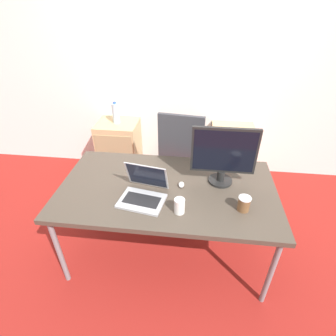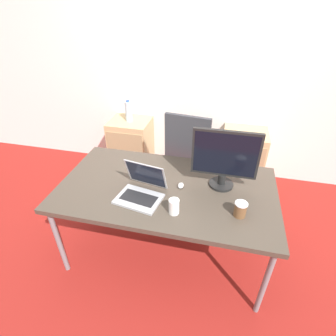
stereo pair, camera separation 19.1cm
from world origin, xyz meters
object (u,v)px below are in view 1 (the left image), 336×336
Objects in this scene: laptop_center at (143,192)px; mouse at (181,185)px; cabinet_left at (120,148)px; coffee_cup_white at (179,206)px; water_bottle at (116,113)px; office_chair at (183,166)px; cabinet_right at (230,155)px; monitor at (224,155)px; coffee_cup_brown at (244,204)px.

mouse is (0.27, 0.17, -0.04)m from laptop_center.
coffee_cup_white is (0.89, -1.51, 0.44)m from cabinet_left.
mouse is (0.88, -1.21, -0.08)m from water_bottle.
office_chair is 1.56× the size of cabinet_right.
water_bottle is 1.51m from laptop_center.
coffee_cup_brown is (0.15, -0.32, -0.20)m from monitor.
water_bottle is (-0.85, 0.44, 0.41)m from office_chair.
cabinet_left is 2.70× the size of water_bottle.
mouse is (0.88, -1.21, 0.40)m from cabinet_left.
office_chair is at bearing 92.26° from mouse.
cabinet_left is at bearing -90.00° from water_bottle.
mouse is 0.60× the size of coffee_cup_white.
water_bottle is at bearing 126.04° from mouse.
coffee_cup_white reaches higher than mouse.
laptop_center is 0.73× the size of monitor.
coffee_cup_brown is at bearing -46.92° from cabinet_left.
monitor is (0.34, -0.67, 0.57)m from office_chair.
monitor reaches higher than cabinet_right.
coffee_cup_brown is (0.45, 0.08, -0.00)m from coffee_cup_white.
water_bottle is at bearing 152.58° from office_chair.
mouse is (-0.31, -0.10, -0.24)m from monitor.
cabinet_left is 1.75m from monitor.
office_chair reaches higher than coffee_cup_brown.
monitor is at bearing 52.74° from coffee_cup_white.
cabinet_right is at bearing -0.09° from water_bottle.
cabinet_left is 1.94× the size of laptop_center.
water_bottle is at bearing 90.00° from cabinet_left.
office_chair is 9.61× the size of coffee_cup_white.
cabinet_right is at bearing 0.00° from cabinet_left.
office_chair is 1.04m from laptop_center.
laptop_center is at bearing -66.21° from water_bottle.
cabinet_left is at bearing 126.09° from mouse.
coffee_cup_brown is at bearing -25.85° from mouse.
laptop_center is 3.30× the size of coffee_cup_brown.
office_chair is at bearing -141.95° from cabinet_right.
monitor is 0.40m from coffee_cup_brown.
office_chair is at bearing -27.30° from cabinet_left.
monitor is at bearing -63.04° from office_chair.
mouse reaches higher than cabinet_left.
office_chair reaches higher than cabinet_left.
coffee_cup_brown is (0.49, -0.99, 0.37)m from office_chair.
coffee_cup_white reaches higher than cabinet_left.
coffee_cup_brown is at bearing -92.98° from cabinet_right.
monitor is 0.40m from mouse.
laptop_center is (0.61, -1.38, -0.04)m from water_bottle.
monitor reaches higher than coffee_cup_white.
cabinet_right is at bearing 87.02° from coffee_cup_brown.
coffee_cup_white is at bearing -24.30° from laptop_center.
cabinet_right is 6.40× the size of coffee_cup_brown.
office_chair is at bearing -27.42° from water_bottle.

